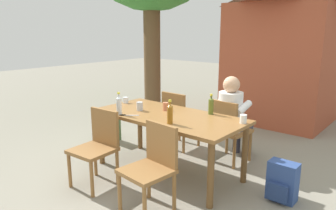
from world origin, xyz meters
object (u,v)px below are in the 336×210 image
Objects in this scene: chair_far_right at (228,128)px; bottle_amber at (170,113)px; cup_glass at (126,100)px; dining_table at (168,121)px; chair_near_right at (153,163)px; person_in_white_shirt at (233,114)px; backpack_by_far_side at (282,182)px; chair_near_left at (98,143)px; cup_terracotta at (166,106)px; chair_far_left at (178,117)px; bottle_olive at (211,105)px; cup_white at (243,119)px; bottle_clear at (119,105)px; cup_steel at (140,106)px; table_knife at (128,115)px; backpack_by_near_side at (110,128)px; brick_kiosk at (284,46)px.

bottle_amber is at bearing -98.49° from chair_far_right.
dining_table is at bearing -6.38° from cup_glass.
chair_near_right is 3.23× the size of bottle_amber.
backpack_by_far_side is (0.93, -0.61, -0.45)m from person_in_white_shirt.
chair_near_left is (-0.43, -0.74, -0.18)m from dining_table.
chair_near_left is 8.36× the size of cup_terracotta.
chair_far_left is 10.43× the size of cup_glass.
bottle_olive is 0.59m from cup_terracotta.
cup_white is at bearing 37.45° from chair_near_left.
bottle_clear reaches higher than cup_terracotta.
chair_far_right is 1.21m from cup_steel.
chair_far_right is at bearing 60.40° from chair_near_left.
person_in_white_shirt reaches higher than bottle_amber.
person_in_white_shirt is (0.42, 0.85, -0.01)m from dining_table.
bottle_olive reaches higher than table_knife.
bottle_olive is at bearing 1.56° from backpack_by_near_side.
table_knife is at bearing -77.09° from cup_steel.
chair_near_left is 1.67m from cup_white.
cup_glass is (-0.71, -0.04, -0.01)m from cup_terracotta.
cup_steel reaches higher than table_knife.
chair_far_right is 1.10m from bottle_amber.
chair_near_left is 0.54m from bottle_clear.
chair_near_left reaches higher than cup_white.
chair_near_left is at bearing -146.18° from bottle_amber.
cup_white is 0.50× the size of table_knife.
bottle_amber is 0.65m from bottle_olive.
backpack_by_far_side is at bearing -32.92° from person_in_white_shirt.
cup_steel is at bearing -138.52° from cup_terracotta.
brick_kiosk reaches higher than backpack_by_far_side.
brick_kiosk is (-0.15, 3.63, 0.59)m from bottle_amber.
cup_steel is (-0.84, 0.66, 0.32)m from chair_near_right.
chair_far_right is 0.54m from bottle_olive.
bottle_olive is at bearing 168.15° from cup_white.
chair_far_right is 1.00× the size of chair_near_right.
cup_white is (1.34, 0.62, -0.07)m from bottle_clear.
backpack_by_near_side is at bearing 146.86° from bottle_clear.
bottle_amber is at bearing -100.86° from bottle_olive.
cup_steel is at bearing 87.89° from chair_near_left.
person_in_white_shirt is 0.93m from cup_terracotta.
chair_near_right is at bearing -27.04° from table_knife.
backpack_by_near_side is at bearing -167.11° from chair_far_right.
chair_near_left is at bearing -83.60° from bottle_clear.
bottle_amber reaches higher than chair_far_right.
chair_near_left is at bearing -126.51° from bottle_olive.
cup_white is at bearing 179.24° from backpack_by_far_side.
cup_glass is 3.46m from brick_kiosk.
table_knife is at bearing -173.53° from bottle_amber.
bottle_amber is at bearing -18.44° from cup_glass.
backpack_by_far_side is 3.57m from brick_kiosk.
backpack_by_near_side is at bearing -164.12° from person_in_white_shirt.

